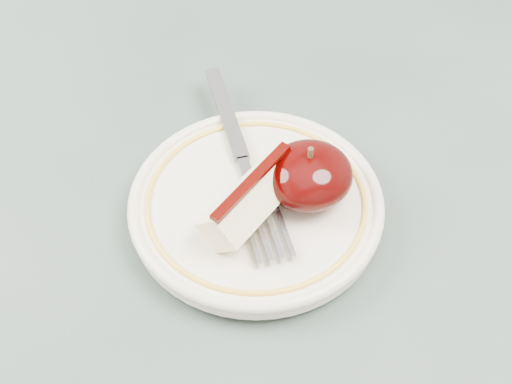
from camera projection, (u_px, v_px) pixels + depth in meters
name	position (u px, v px, depth m)	size (l,w,h in m)	color
table	(278.00, 273.00, 0.60)	(0.90, 0.90, 0.75)	brown
plate	(256.00, 204.00, 0.52)	(0.19, 0.19, 0.02)	white
apple_half	(308.00, 175.00, 0.51)	(0.06, 0.06, 0.05)	black
apple_wedge	(252.00, 199.00, 0.50)	(0.09, 0.07, 0.04)	#FCEEBA
fork	(243.00, 160.00, 0.54)	(0.05, 0.20, 0.00)	gray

